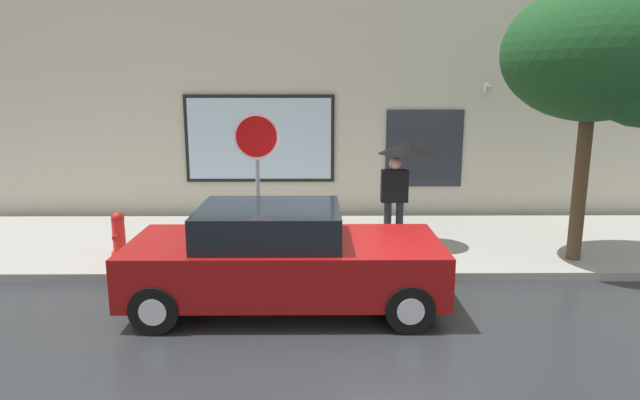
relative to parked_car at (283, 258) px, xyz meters
The scene contains 8 objects.
ground_plane 1.40m from the parked_car, ahead, with size 60.00×60.00×0.00m, color #282B2D.
sidewalk 3.26m from the parked_car, 67.92° to the left, with size 20.00×4.00×0.15m, color gray.
building_facade 6.23m from the parked_car, 77.76° to the left, with size 20.00×0.67×7.00m.
parked_car is the anchor object (origin of this frame).
fire_hydrant 3.65m from the parked_car, 146.75° to the left, with size 0.30×0.44×0.79m.
pedestrian_with_umbrella 3.44m from the parked_car, 50.34° to the left, with size 1.08×1.08×1.98m.
street_tree 6.09m from the parked_car, 17.57° to the left, with size 2.96×2.52×4.61m.
stop_sign 1.92m from the parked_car, 109.08° to the left, with size 0.76×0.10×2.56m.
Camera 1 is at (-0.73, -7.26, 3.09)m, focal length 30.18 mm.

